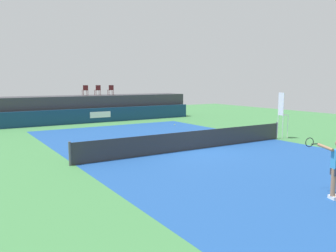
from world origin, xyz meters
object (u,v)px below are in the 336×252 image
Objects in this scene: spectator_chair_left at (98,90)px; umpire_chair at (282,112)px; spectator_chair_far_left at (85,90)px; net_post_near at (70,154)px; spectator_chair_center at (111,90)px; net_post_far at (276,131)px; tennis_ball at (175,125)px.

umpire_chair is at bearing -68.60° from spectator_chair_left.
spectator_chair_far_left and spectator_chair_left have the same top height.
net_post_near is at bearing -179.95° from umpire_chair.
umpire_chair is at bearing 0.05° from net_post_near.
spectator_chair_center reaches higher than umpire_chair.
spectator_chair_left is at bearing 109.94° from net_post_far.
tennis_ball is at bearing 100.98° from net_post_far.
tennis_ball is at bearing -54.51° from spectator_chair_far_left.
spectator_chair_center is 7.39m from tennis_ball.
spectator_chair_far_left is at bearing 164.33° from spectator_chair_left.
spectator_chair_left is 13.06× the size of tennis_ball.
spectator_chair_center is at bearing -10.84° from spectator_chair_far_left.
spectator_chair_far_left is 0.89× the size of net_post_far.
spectator_chair_center is at bearing 112.52° from tennis_ball.
spectator_chair_left reaches higher than tennis_ball.
spectator_chair_left is 8.00m from tennis_ball.
net_post_near is 13.76m from tennis_ball.
net_post_far is (6.51, -15.40, -2.19)m from spectator_chair_far_left.
umpire_chair is at bearing -76.25° from tennis_ball.
net_post_far is at bearing -67.07° from spectator_chair_far_left.
tennis_ball is (10.73, 8.60, -0.46)m from net_post_near.
net_post_near is 1.00× the size of net_post_far.
net_post_far is 14.71× the size of tennis_ball.
spectator_chair_far_left reaches higher than net_post_near.
spectator_chair_left is 0.32× the size of umpire_chair.
spectator_chair_center reaches higher than net_post_near.
umpire_chair is at bearing 1.58° from net_post_far.
spectator_chair_far_left is at bearing 125.49° from tennis_ball.
net_post_near is (-8.09, -14.98, -2.19)m from spectator_chair_center.
spectator_chair_left is (1.03, -0.29, 0.00)m from spectator_chair_far_left.
spectator_chair_far_left is 1.00× the size of spectator_chair_center.
umpire_chair reaches higher than net_post_far.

